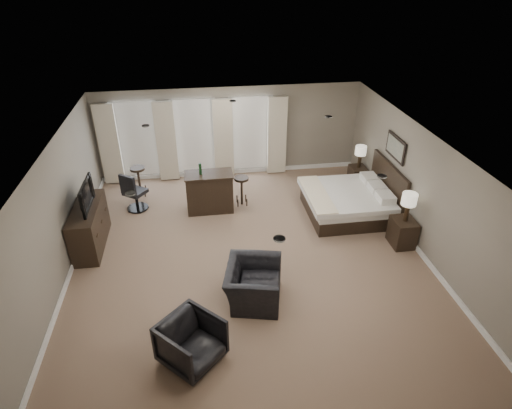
{
  "coord_description": "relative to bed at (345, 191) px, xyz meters",
  "views": [
    {
      "loc": [
        -0.94,
        -7.38,
        5.7
      ],
      "look_at": [
        0.2,
        0.4,
        1.1
      ],
      "focal_mm": 30.0,
      "sensor_mm": 36.0,
      "label": 1
    }
  ],
  "objects": [
    {
      "name": "room",
      "position": [
        -2.58,
        -1.47,
        0.65
      ],
      "size": [
        7.6,
        8.6,
        2.64
      ],
      "color": "#79604D",
      "rests_on": "ground"
    },
    {
      "name": "window_bay",
      "position": [
        -3.58,
        2.64,
        0.55
      ],
      "size": [
        5.25,
        0.2,
        2.3
      ],
      "color": "silver",
      "rests_on": "room"
    },
    {
      "name": "bed",
      "position": [
        0.0,
        0.0,
        0.0
      ],
      "size": [
        2.05,
        1.96,
        1.3
      ],
      "primitive_type": "cube",
      "color": "silver",
      "rests_on": "ground"
    },
    {
      "name": "nightstand_near",
      "position": [
        0.89,
        -1.45,
        -0.33
      ],
      "size": [
        0.48,
        0.58,
        0.64
      ],
      "primitive_type": "cube",
      "color": "black",
      "rests_on": "ground"
    },
    {
      "name": "nightstand_far",
      "position": [
        0.89,
        1.45,
        -0.37
      ],
      "size": [
        0.43,
        0.53,
        0.57
      ],
      "primitive_type": "cube",
      "color": "black",
      "rests_on": "ground"
    },
    {
      "name": "lamp_near",
      "position": [
        0.89,
        -1.45,
        0.32
      ],
      "size": [
        0.33,
        0.33,
        0.67
      ],
      "primitive_type": "cube",
      "color": "beige",
      "rests_on": "nightstand_near"
    },
    {
      "name": "lamp_far",
      "position": [
        0.89,
        1.45,
        0.24
      ],
      "size": [
        0.31,
        0.31,
        0.63
      ],
      "primitive_type": "cube",
      "color": "beige",
      "rests_on": "nightstand_far"
    },
    {
      "name": "wall_art",
      "position": [
        1.12,
        0.0,
        1.1
      ],
      "size": [
        0.04,
        0.96,
        0.56
      ],
      "primitive_type": "cube",
      "color": "slate",
      "rests_on": "room"
    },
    {
      "name": "dresser",
      "position": [
        -6.03,
        -0.47,
        -0.16
      ],
      "size": [
        0.55,
        1.7,
        0.99
      ],
      "primitive_type": "cube",
      "color": "black",
      "rests_on": "ground"
    },
    {
      "name": "tv",
      "position": [
        -6.03,
        -0.47,
        0.4
      ],
      "size": [
        0.6,
        1.04,
        0.14
      ],
      "primitive_type": "imported",
      "rotation": [
        0.0,
        0.0,
        1.57
      ],
      "color": "black",
      "rests_on": "dresser"
    },
    {
      "name": "armchair_near",
      "position": [
        -2.68,
        -2.74,
        -0.15
      ],
      "size": [
        0.99,
        1.28,
        1.0
      ],
      "primitive_type": "imported",
      "rotation": [
        0.0,
        0.0,
        1.34
      ],
      "color": "black",
      "rests_on": "ground"
    },
    {
      "name": "armchair_far",
      "position": [
        -3.85,
        -4.01,
        -0.21
      ],
      "size": [
        1.18,
        1.17,
        0.88
      ],
      "primitive_type": "imported",
      "rotation": [
        0.0,
        0.0,
        0.78
      ],
      "color": "black",
      "rests_on": "ground"
    },
    {
      "name": "bar_counter",
      "position": [
        -3.31,
        0.7,
        -0.13
      ],
      "size": [
        1.2,
        0.62,
        1.04
      ],
      "primitive_type": "cube",
      "color": "black",
      "rests_on": "ground"
    },
    {
      "name": "bar_stool_left",
      "position": [
        -5.15,
        1.78,
        -0.24
      ],
      "size": [
        0.45,
        0.45,
        0.82
      ],
      "primitive_type": "cube",
      "rotation": [
        0.0,
        0.0,
        -0.16
      ],
      "color": "black",
      "rests_on": "ground"
    },
    {
      "name": "bar_stool_right",
      "position": [
        -2.47,
        0.87,
        -0.26
      ],
      "size": [
        0.48,
        0.48,
        0.78
      ],
      "primitive_type": "cube",
      "rotation": [
        0.0,
        0.0,
        -0.38
      ],
      "color": "black",
      "rests_on": "ground"
    },
    {
      "name": "desk_chair",
      "position": [
        -5.17,
        1.02,
        -0.13
      ],
      "size": [
        0.75,
        0.75,
        1.05
      ],
      "primitive_type": "cube",
      "rotation": [
        0.0,
        0.0,
        2.52
      ],
      "color": "black",
      "rests_on": "ground"
    }
  ]
}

